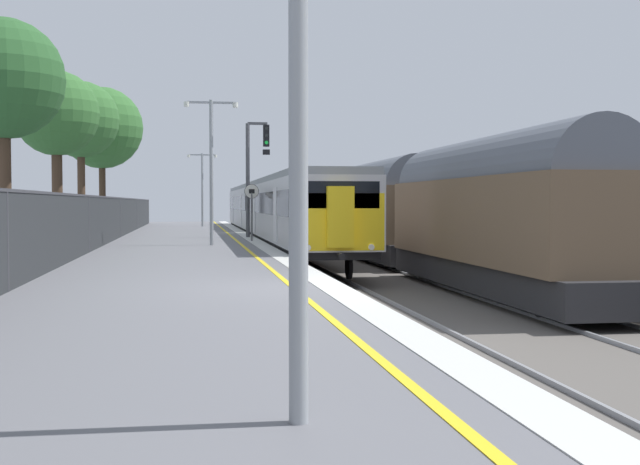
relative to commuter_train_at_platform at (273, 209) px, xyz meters
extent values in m
cube|color=slate|center=(-4.60, -28.13, -1.77)|extent=(6.40, 110.00, 1.00)
cube|color=silver|center=(-1.70, -28.13, -1.26)|extent=(0.60, 110.00, 0.01)
cube|color=yellow|center=(-2.45, -28.13, -1.26)|extent=(0.12, 110.00, 0.01)
cube|color=#56514C|center=(4.10, -28.13, -2.37)|extent=(11.00, 110.00, 0.20)
cube|color=gray|center=(-0.71, -28.13, -2.23)|extent=(0.07, 110.00, 0.08)
cube|color=gray|center=(0.72, -28.13, -2.23)|extent=(0.07, 110.00, 0.08)
cube|color=gray|center=(3.29, -28.13, -2.23)|extent=(0.07, 110.00, 0.08)
cube|color=#B7B7BC|center=(0.00, -9.90, 0.00)|extent=(2.80, 19.33, 2.30)
cube|color=black|center=(0.00, -9.90, -1.27)|extent=(2.64, 18.73, 0.25)
cube|color=gray|center=(0.00, -9.90, 1.27)|extent=(2.68, 19.33, 0.24)
cube|color=black|center=(-1.41, -9.90, 0.30)|extent=(0.02, 17.73, 0.84)
cube|color=silver|center=(-1.41, -14.74, -0.10)|extent=(0.03, 1.10, 1.90)
cube|color=silver|center=(-1.41, -5.07, -0.10)|extent=(0.03, 1.10, 1.90)
cylinder|color=black|center=(-0.78, -16.97, -1.77)|extent=(0.12, 0.84, 0.84)
cylinder|color=black|center=(0.78, -16.97, -1.77)|extent=(0.12, 0.84, 0.84)
cylinder|color=black|center=(-0.78, -2.84, -1.77)|extent=(0.12, 0.84, 0.84)
cylinder|color=black|center=(0.78, -2.84, -1.77)|extent=(0.12, 0.84, 0.84)
cube|color=#B7B7BC|center=(0.00, 10.02, 0.00)|extent=(2.80, 19.33, 2.30)
cube|color=black|center=(0.00, 10.02, -1.27)|extent=(2.64, 18.73, 0.25)
cube|color=gray|center=(0.00, 10.02, 1.27)|extent=(2.68, 19.33, 0.24)
cube|color=black|center=(-1.41, 10.02, 0.30)|extent=(0.02, 17.73, 0.84)
cube|color=silver|center=(-1.41, 5.19, -0.10)|extent=(0.03, 1.10, 1.90)
cube|color=silver|center=(-1.41, 14.86, -0.10)|extent=(0.03, 1.10, 1.90)
cylinder|color=black|center=(-0.78, 2.96, -1.77)|extent=(0.12, 0.84, 0.84)
cylinder|color=black|center=(0.78, 2.96, -1.77)|extent=(0.12, 0.84, 0.84)
cylinder|color=black|center=(-0.78, 17.09, -1.77)|extent=(0.12, 0.84, 0.84)
cylinder|color=black|center=(0.78, 17.09, -1.77)|extent=(0.12, 0.84, 0.84)
cube|color=yellow|center=(0.00, -19.53, -0.25)|extent=(2.70, 0.10, 1.70)
cube|color=black|center=(0.00, -19.54, 0.55)|extent=(2.40, 0.08, 0.80)
cube|color=yellow|center=(0.00, -19.67, -0.10)|extent=(0.80, 0.24, 1.80)
cylinder|color=white|center=(-0.95, -19.59, -1.00)|extent=(0.18, 0.06, 0.18)
cylinder|color=white|center=(0.95, -19.59, -1.00)|extent=(0.18, 0.06, 0.18)
cylinder|color=black|center=(0.00, -19.82, -1.25)|extent=(0.20, 0.35, 0.20)
cube|color=black|center=(0.00, 10.02, 1.52)|extent=(0.60, 0.90, 0.20)
cube|color=#232326|center=(4.00, -21.73, -1.64)|extent=(2.30, 13.34, 0.79)
cube|color=brown|center=(4.00, -21.73, -0.14)|extent=(2.60, 12.54, 2.22)
cylinder|color=#515660|center=(4.00, -21.73, 0.98)|extent=(2.39, 12.14, 2.39)
cylinder|color=black|center=(3.22, -26.40, -1.77)|extent=(0.12, 0.84, 0.84)
cylinder|color=black|center=(4.78, -26.40, -1.77)|extent=(0.12, 0.84, 0.84)
cylinder|color=black|center=(3.22, -17.06, -1.77)|extent=(0.12, 0.84, 0.84)
cylinder|color=black|center=(4.78, -17.06, -1.77)|extent=(0.12, 0.84, 0.84)
cube|color=#232326|center=(4.00, -7.58, -1.64)|extent=(2.30, 13.34, 0.79)
cube|color=brown|center=(4.00, -7.58, -0.14)|extent=(2.60, 12.54, 2.22)
cylinder|color=#515660|center=(4.00, -7.58, 0.98)|extent=(2.39, 12.14, 2.39)
cylinder|color=black|center=(3.22, -12.26, -1.77)|extent=(0.12, 0.84, 0.84)
cylinder|color=black|center=(4.78, -12.26, -1.77)|extent=(0.12, 0.84, 0.84)
cylinder|color=black|center=(3.22, -2.91, -1.77)|extent=(0.12, 0.84, 0.84)
cylinder|color=black|center=(4.78, -2.91, -1.77)|extent=(0.12, 0.84, 0.84)
cube|color=#232326|center=(4.00, 6.56, -1.64)|extent=(2.30, 13.34, 0.79)
cube|color=brown|center=(4.00, 6.56, -0.14)|extent=(2.60, 12.54, 2.22)
cylinder|color=#515660|center=(4.00, 6.56, 0.98)|extent=(2.39, 12.14, 2.39)
cylinder|color=black|center=(3.22, 1.89, -1.77)|extent=(0.12, 0.84, 0.84)
cylinder|color=black|center=(4.78, 1.89, -1.77)|extent=(0.12, 0.84, 0.84)
cylinder|color=black|center=(3.22, 11.23, -1.77)|extent=(0.12, 0.84, 0.84)
cylinder|color=black|center=(4.78, 11.23, -1.77)|extent=(0.12, 0.84, 0.84)
cube|color=#232326|center=(4.00, 20.70, -1.64)|extent=(2.30, 13.34, 0.79)
cube|color=brown|center=(4.00, 20.70, -0.14)|extent=(2.60, 12.54, 2.22)
cylinder|color=#515660|center=(4.00, 20.70, 0.98)|extent=(2.39, 12.14, 2.39)
cylinder|color=black|center=(3.22, 16.03, -1.77)|extent=(0.12, 0.84, 0.84)
cylinder|color=black|center=(4.78, 16.03, -1.77)|extent=(0.12, 0.84, 0.84)
cylinder|color=black|center=(3.22, 25.37, -1.77)|extent=(0.12, 0.84, 0.84)
cylinder|color=black|center=(4.78, 25.37, -1.77)|extent=(0.12, 0.84, 0.84)
cylinder|color=#47474C|center=(-1.75, -5.69, 1.34)|extent=(0.18, 0.18, 5.21)
cube|color=#47474C|center=(-1.30, -5.69, 3.94)|extent=(0.90, 0.12, 0.12)
cube|color=black|center=(-0.90, -5.69, 3.39)|extent=(0.28, 0.20, 1.00)
cylinder|color=black|center=(-0.90, -5.81, 3.71)|extent=(0.16, 0.04, 0.16)
cylinder|color=black|center=(-0.90, -5.81, 3.39)|extent=(0.16, 0.04, 0.16)
cylinder|color=#19D83F|center=(-0.90, -5.81, 3.07)|extent=(0.16, 0.04, 0.16)
cube|color=black|center=(-0.90, -5.69, 2.64)|extent=(0.32, 0.16, 0.24)
cylinder|color=#59595B|center=(-1.85, -9.48, -0.27)|extent=(0.08, 0.08, 2.00)
cylinder|color=black|center=(-1.85, -9.48, 0.79)|extent=(0.59, 0.02, 0.59)
cylinder|color=silver|center=(-1.85, -9.49, 0.79)|extent=(0.56, 0.02, 0.56)
cube|color=black|center=(-1.85, -9.50, 0.79)|extent=(0.24, 0.01, 0.18)
cylinder|color=#93999E|center=(-3.56, -37.51, 1.45)|extent=(0.14, 0.14, 5.42)
cylinder|color=#93999E|center=(-3.56, -12.44, 1.44)|extent=(0.14, 0.14, 5.41)
cube|color=#93999E|center=(-3.11, -12.44, 4.04)|extent=(0.90, 0.08, 0.08)
cylinder|color=silver|center=(-2.66, -12.44, 3.96)|extent=(0.20, 0.20, 0.18)
cube|color=#93999E|center=(-4.01, -12.44, 4.04)|extent=(0.90, 0.08, 0.08)
cylinder|color=silver|center=(-4.46, -12.44, 3.96)|extent=(0.20, 0.20, 0.18)
cylinder|color=#93999E|center=(-3.56, 12.63, 1.19)|extent=(0.14, 0.14, 4.91)
cube|color=#93999E|center=(-3.11, 12.63, 3.55)|extent=(0.90, 0.08, 0.08)
cylinder|color=silver|center=(-2.66, 12.63, 3.47)|extent=(0.20, 0.20, 0.18)
cube|color=#93999E|center=(-4.01, 12.63, 3.55)|extent=(0.90, 0.08, 0.08)
cylinder|color=silver|center=(-4.46, 12.63, 3.47)|extent=(0.20, 0.20, 0.18)
cube|color=#282B2D|center=(-7.55, -28.13, -0.36)|extent=(0.03, 99.00, 1.81)
cube|color=#38383D|center=(-7.55, -28.13, 0.54)|extent=(0.06, 99.00, 0.06)
cylinder|color=#38383D|center=(-7.55, -28.13, -0.36)|extent=(0.07, 0.07, 1.81)
cylinder|color=#38383D|center=(-7.55, -16.44, -0.36)|extent=(0.07, 0.07, 1.81)
cylinder|color=#38383D|center=(-7.55, -4.76, -0.36)|extent=(0.07, 0.07, 1.81)
cylinder|color=#38383D|center=(-7.55, 6.93, -0.36)|extent=(0.07, 0.07, 1.81)
cylinder|color=#38383D|center=(-7.55, 18.62, -0.36)|extent=(0.07, 0.07, 1.81)
cylinder|color=#473323|center=(-9.52, -18.96, 0.81)|extent=(0.34, 0.34, 4.15)
sphere|color=#285628|center=(-9.52, -18.96, 3.82)|extent=(3.40, 3.40, 3.40)
cylinder|color=#473323|center=(-9.14, 3.18, 0.97)|extent=(0.36, 0.36, 4.47)
sphere|color=#33662D|center=(-9.14, 3.18, 4.43)|extent=(4.47, 4.47, 4.47)
sphere|color=#33662D|center=(-8.89, 3.38, 3.87)|extent=(2.86, 2.86, 2.86)
cylinder|color=#473323|center=(-9.39, -10.64, 0.79)|extent=(0.40, 0.40, 4.12)
sphere|color=#33662D|center=(-9.39, -10.64, 3.74)|extent=(3.25, 3.25, 3.25)
sphere|color=#33662D|center=(-9.40, -10.05, 3.34)|extent=(2.26, 2.26, 2.26)
cylinder|color=#473323|center=(-9.61, -1.88, 1.04)|extent=(0.37, 0.37, 4.62)
sphere|color=#33662D|center=(-9.61, -1.88, 4.38)|extent=(3.72, 3.72, 3.72)
sphere|color=#33662D|center=(-10.06, -2.05, 3.91)|extent=(2.27, 2.27, 2.27)
camera|label=1|loc=(-4.32, -43.31, 0.32)|focal=46.08mm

